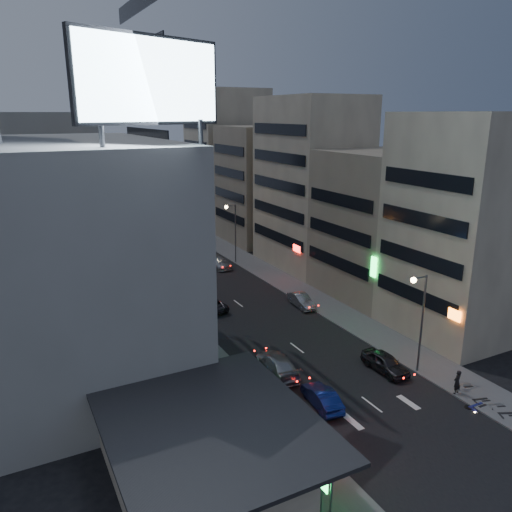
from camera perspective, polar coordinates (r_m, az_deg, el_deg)
ground at (r=35.38m, az=17.50°, el=-18.99°), size 180.00×180.00×0.00m
sidewalk_left at (r=55.26m, az=-11.40°, el=-5.34°), size 4.00×120.00×0.12m
sidewalk_right at (r=61.20m, az=3.12°, el=-2.91°), size 4.00×120.00×0.12m
food_court at (r=29.20m, az=-6.78°, el=-21.88°), size 11.00×13.00×3.88m
white_building at (r=41.48m, az=-20.09°, el=-0.18°), size 14.00×24.00×18.00m
shophouse_near at (r=48.51m, az=22.49°, el=3.04°), size 10.00×11.00×20.00m
shophouse_mid at (r=57.12m, az=13.87°, el=3.53°), size 11.00×12.00×16.00m
shophouse_far at (r=66.47m, az=6.31°, el=8.23°), size 10.00×14.00×22.00m
far_left_a at (r=65.80m, az=-21.94°, el=6.22°), size 11.00×10.00×20.00m
far_left_b at (r=78.95m, az=-23.15°, el=5.70°), size 12.00×10.00×15.00m
far_right_a at (r=79.77m, az=0.55°, el=8.16°), size 11.00×12.00×18.00m
far_right_b at (r=92.16m, az=-3.33°, el=11.07°), size 12.00×12.00×24.00m
billboard at (r=31.02m, az=-11.94°, el=19.00°), size 9.52×3.75×6.20m
street_lamp_right_near at (r=40.38m, az=18.18°, el=-5.88°), size 1.60×0.44×8.02m
street_lamp_left at (r=46.92m, az=-6.52°, el=-2.11°), size 1.60×0.44×8.02m
street_lamp_right_far at (r=67.38m, az=-2.68°, el=3.55°), size 1.60×0.44×8.02m
parked_car_right_near at (r=41.89m, az=14.54°, el=-11.70°), size 1.85×4.44×1.51m
parked_car_right_mid at (r=53.49m, az=5.21°, el=-5.09°), size 1.74×4.22×1.36m
parked_car_left at (r=52.64m, az=-5.20°, el=-5.50°), size 2.67×4.80×1.27m
parked_car_right_far at (r=66.88m, az=-4.33°, el=-0.65°), size 2.37×5.37×1.53m
road_car_blue at (r=36.62m, az=7.54°, el=-15.73°), size 1.99×4.33×1.38m
road_car_silver at (r=40.27m, az=2.40°, el=-12.27°), size 2.90×5.73×1.60m
person at (r=40.17m, az=22.00°, el=-13.21°), size 0.74×0.55×1.85m
scooter_silver_a at (r=40.46m, az=26.39°, el=-14.20°), size 1.14×1.80×1.04m
scooter_blue at (r=39.95m, az=24.39°, el=-14.26°), size 0.64×1.84×1.12m
scooter_black_b at (r=40.68m, az=24.93°, el=-13.81°), size 1.06×1.85×1.07m
scooter_silver_b at (r=42.01m, az=23.28°, el=-12.54°), size 1.21×2.03×1.18m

